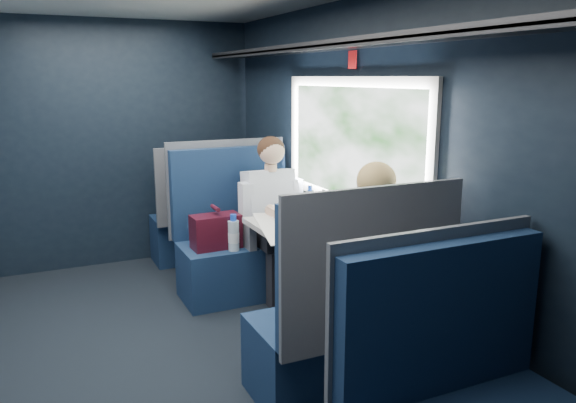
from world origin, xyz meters
name	(u,v)px	position (x,y,z in m)	size (l,w,h in m)	color
ground	(163,358)	(0.00, 0.00, -0.01)	(2.80, 4.20, 0.01)	black
room_shell	(154,128)	(0.02, 0.00, 1.48)	(3.00, 4.40, 2.40)	black
table	(305,240)	(1.03, 0.00, 0.66)	(0.62, 1.00, 0.74)	#54565E
seat_bay_near	(237,243)	(0.84, 0.87, 0.43)	(1.04, 0.62, 1.26)	#0D1E3B
seat_bay_far	(346,327)	(0.85, -0.87, 0.41)	(1.04, 0.62, 1.26)	#0D1E3B
seat_row_front	(206,220)	(0.85, 1.80, 0.41)	(1.04, 0.51, 1.16)	#0D1E3B
man	(274,210)	(1.10, 0.70, 0.72)	(0.53, 0.56, 1.32)	black
woman	(369,259)	(1.10, -0.71, 0.73)	(0.53, 0.56, 1.32)	black
papers	(302,226)	(1.05, 0.07, 0.74)	(0.59, 0.86, 0.01)	white
laptop	(327,214)	(1.26, 0.12, 0.80)	(0.23, 0.30, 0.22)	silver
bottle_small	(310,201)	(1.27, 0.40, 0.84)	(0.06, 0.06, 0.22)	silver
cup	(312,206)	(1.31, 0.44, 0.78)	(0.07, 0.07, 0.09)	white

